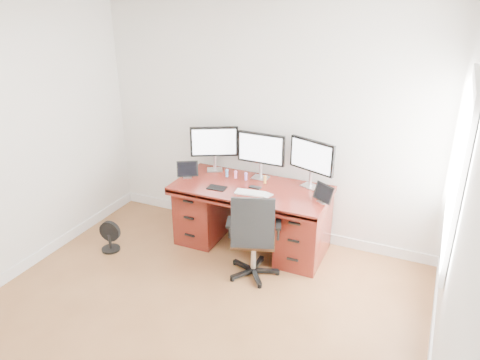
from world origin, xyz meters
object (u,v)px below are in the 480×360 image
at_px(desk, 252,214).
at_px(floor_fan, 109,237).
at_px(keyboard, 250,193).
at_px(office_chair, 253,250).
at_px(monitor_center, 261,150).

relative_size(desk, floor_fan, 4.82).
bearing_deg(keyboard, floor_fan, -166.34).
xyz_separation_m(office_chair, monitor_center, (-0.25, 0.79, 0.77)).
bearing_deg(office_chair, desk, 94.82).
xyz_separation_m(desk, floor_fan, (-1.42, -0.75, -0.23)).
relative_size(desk, monitor_center, 3.09).
height_order(desk, monitor_center, monitor_center).
bearing_deg(floor_fan, office_chair, -1.30).
distance_m(office_chair, monitor_center, 1.14).
xyz_separation_m(desk, monitor_center, (-0.00, 0.24, 0.68)).
relative_size(desk, keyboard, 5.50).
bearing_deg(keyboard, office_chair, -69.02).
bearing_deg(desk, office_chair, -66.06).
distance_m(desk, floor_fan, 1.62).
bearing_deg(desk, floor_fan, -152.18).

